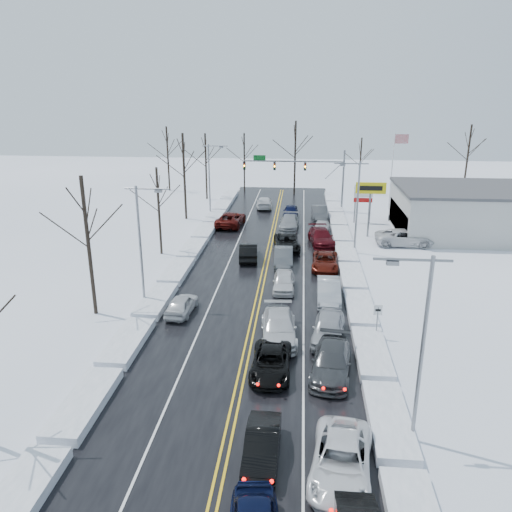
# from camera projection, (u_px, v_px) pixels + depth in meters

# --- Properties ---
(ground) EXTENTS (160.00, 160.00, 0.00)m
(ground) POSITION_uv_depth(u_px,v_px,m) (261.00, 288.00, 40.82)
(ground) COLOR white
(ground) RESTS_ON ground
(road_surface) EXTENTS (14.00, 84.00, 0.01)m
(road_surface) POSITION_uv_depth(u_px,v_px,m) (263.00, 279.00, 42.71)
(road_surface) COLOR black
(road_surface) RESTS_ON ground
(snow_bank_left) EXTENTS (1.94, 72.00, 0.54)m
(snow_bank_left) POSITION_uv_depth(u_px,v_px,m) (176.00, 276.00, 43.36)
(snow_bank_left) COLOR white
(snow_bank_left) RESTS_ON ground
(snow_bank_right) EXTENTS (1.94, 72.00, 0.54)m
(snow_bank_right) POSITION_uv_depth(u_px,v_px,m) (352.00, 282.00, 42.05)
(snow_bank_right) COLOR white
(snow_bank_right) RESTS_ON ground
(traffic_signal_mast) EXTENTS (13.28, 0.39, 8.00)m
(traffic_signal_mast) POSITION_uv_depth(u_px,v_px,m) (305.00, 169.00, 65.21)
(traffic_signal_mast) COLOR slate
(traffic_signal_mast) RESTS_ON ground
(tires_plus_sign) EXTENTS (3.20, 0.34, 6.00)m
(tires_plus_sign) POSITION_uv_depth(u_px,v_px,m) (371.00, 192.00, 53.43)
(tires_plus_sign) COLOR slate
(tires_plus_sign) RESTS_ON ground
(used_vehicles_sign) EXTENTS (2.20, 0.22, 4.65)m
(used_vehicles_sign) POSITION_uv_depth(u_px,v_px,m) (363.00, 196.00, 59.63)
(used_vehicles_sign) COLOR slate
(used_vehicles_sign) RESTS_ON ground
(speed_limit_sign) EXTENTS (0.55, 0.09, 2.35)m
(speed_limit_sign) POSITION_uv_depth(u_px,v_px,m) (378.00, 315.00, 32.04)
(speed_limit_sign) COLOR slate
(speed_limit_sign) RESTS_ON ground
(flagpole) EXTENTS (1.87, 1.20, 10.00)m
(flagpole) POSITION_uv_depth(u_px,v_px,m) (394.00, 165.00, 65.96)
(flagpole) COLOR silver
(flagpole) RESTS_ON ground
(dealership_building) EXTENTS (20.40, 12.40, 5.30)m
(dealership_building) POSITION_uv_depth(u_px,v_px,m) (491.00, 211.00, 54.90)
(dealership_building) COLOR #AFAEAA
(dealership_building) RESTS_ON ground
(streetlight_se) EXTENTS (3.20, 0.25, 9.00)m
(streetlight_se) POSITION_uv_depth(u_px,v_px,m) (419.00, 337.00, 21.42)
(streetlight_se) COLOR slate
(streetlight_se) RESTS_ON ground
(streetlight_ne) EXTENTS (3.20, 0.25, 9.00)m
(streetlight_ne) POSITION_uv_depth(u_px,v_px,m) (355.00, 200.00, 47.86)
(streetlight_ne) COLOR slate
(streetlight_ne) RESTS_ON ground
(streetlight_sw) EXTENTS (3.20, 0.25, 9.00)m
(streetlight_sw) POSITION_uv_depth(u_px,v_px,m) (142.00, 236.00, 36.07)
(streetlight_sw) COLOR slate
(streetlight_sw) RESTS_ON ground
(streetlight_nw) EXTENTS (3.20, 0.25, 9.00)m
(streetlight_nw) POSITION_uv_depth(u_px,v_px,m) (211.00, 174.00, 62.51)
(streetlight_nw) COLOR slate
(streetlight_nw) RESTS_ON ground
(tree_left_b) EXTENTS (4.00, 4.00, 10.00)m
(tree_left_b) POSITION_uv_depth(u_px,v_px,m) (86.00, 220.00, 33.93)
(tree_left_b) COLOR #2D231C
(tree_left_b) RESTS_ON ground
(tree_left_c) EXTENTS (3.40, 3.40, 8.50)m
(tree_left_c) POSITION_uv_depth(u_px,v_px,m) (158.00, 194.00, 47.40)
(tree_left_c) COLOR #2D231C
(tree_left_c) RESTS_ON ground
(tree_left_d) EXTENTS (4.20, 4.20, 10.50)m
(tree_left_d) POSITION_uv_depth(u_px,v_px,m) (184.00, 160.00, 60.23)
(tree_left_d) COLOR #2D231C
(tree_left_d) RESTS_ON ground
(tree_left_e) EXTENTS (3.80, 3.80, 9.50)m
(tree_left_e) POSITION_uv_depth(u_px,v_px,m) (206.00, 154.00, 71.75)
(tree_left_e) COLOR #2D231C
(tree_left_e) RESTS_ON ground
(tree_far_a) EXTENTS (4.00, 4.00, 10.00)m
(tree_far_a) POSITION_uv_depth(u_px,v_px,m) (167.00, 146.00, 77.93)
(tree_far_a) COLOR #2D231C
(tree_far_a) RESTS_ON ground
(tree_far_b) EXTENTS (3.60, 3.60, 9.00)m
(tree_far_b) POSITION_uv_depth(u_px,v_px,m) (244.00, 151.00, 78.06)
(tree_far_b) COLOR #2D231C
(tree_far_b) RESTS_ON ground
(tree_far_c) EXTENTS (4.40, 4.40, 11.00)m
(tree_far_c) POSITION_uv_depth(u_px,v_px,m) (295.00, 143.00, 75.03)
(tree_far_c) COLOR #2D231C
(tree_far_c) RESTS_ON ground
(tree_far_d) EXTENTS (3.40, 3.40, 8.50)m
(tree_far_d) POSITION_uv_depth(u_px,v_px,m) (361.00, 155.00, 76.14)
(tree_far_d) COLOR #2D231C
(tree_far_d) RESTS_ON ground
(tree_far_e) EXTENTS (4.20, 4.20, 10.50)m
(tree_far_e) POSITION_uv_depth(u_px,v_px,m) (469.00, 146.00, 74.79)
(tree_far_e) COLOR #2D231C
(tree_far_e) RESTS_ON ground
(queued_car_1) EXTENTS (1.52, 4.24, 1.39)m
(queued_car_1) POSITION_uv_depth(u_px,v_px,m) (262.00, 459.00, 21.92)
(queued_car_1) COLOR black
(queued_car_1) RESTS_ON ground
(queued_car_2) EXTENTS (2.28, 4.85, 1.34)m
(queued_car_2) POSITION_uv_depth(u_px,v_px,m) (271.00, 373.00, 28.57)
(queued_car_2) COLOR black
(queued_car_2) RESTS_ON ground
(queued_car_3) EXTENTS (2.67, 5.71, 1.61)m
(queued_car_3) POSITION_uv_depth(u_px,v_px,m) (279.00, 338.00, 32.48)
(queued_car_3) COLOR silver
(queued_car_3) RESTS_ON ground
(queued_car_4) EXTENTS (1.78, 4.31, 1.46)m
(queued_car_4) POSITION_uv_depth(u_px,v_px,m) (284.00, 290.00, 40.40)
(queued_car_4) COLOR silver
(queued_car_4) RESTS_ON ground
(queued_car_5) EXTENTS (1.86, 4.88, 1.59)m
(queued_car_5) POSITION_uv_depth(u_px,v_px,m) (283.00, 265.00, 46.00)
(queued_car_5) COLOR #474A4D
(queued_car_5) RESTS_ON ground
(queued_car_6) EXTENTS (2.98, 5.52, 1.47)m
(queued_car_6) POSITION_uv_depth(u_px,v_px,m) (287.00, 249.00, 50.56)
(queued_car_6) COLOR black
(queued_car_6) RESTS_ON ground
(queued_car_7) EXTENTS (2.35, 5.34, 1.53)m
(queued_car_7) POSITION_uv_depth(u_px,v_px,m) (289.00, 229.00, 58.05)
(queued_car_7) COLOR gray
(queued_car_7) RESTS_ON ground
(queued_car_8) EXTENTS (1.91, 4.56, 1.54)m
(queued_car_8) POSITION_uv_depth(u_px,v_px,m) (290.00, 217.00, 63.19)
(queued_car_8) COLOR black
(queued_car_8) RESTS_ON ground
(queued_car_10) EXTENTS (3.15, 5.64, 1.49)m
(queued_car_10) POSITION_uv_depth(u_px,v_px,m) (340.00, 475.00, 20.99)
(queued_car_10) COLOR white
(queued_car_10) RESTS_ON ground
(queued_car_11) EXTENTS (2.84, 5.60, 1.56)m
(queued_car_11) POSITION_uv_depth(u_px,v_px,m) (331.00, 374.00, 28.47)
(queued_car_11) COLOR #3C3D40
(queued_car_11) RESTS_ON ground
(queued_car_12) EXTENTS (2.60, 5.11, 1.67)m
(queued_car_12) POSITION_uv_depth(u_px,v_px,m) (328.00, 340.00, 32.32)
(queued_car_12) COLOR #A7A9AF
(queued_car_12) RESTS_ON ground
(queued_car_13) EXTENTS (1.81, 5.00, 1.64)m
(queued_car_13) POSITION_uv_depth(u_px,v_px,m) (328.00, 301.00, 38.28)
(queued_car_13) COLOR #AAACB2
(queued_car_13) RESTS_ON ground
(queued_car_14) EXTENTS (2.56, 5.13, 1.39)m
(queued_car_14) POSITION_uv_depth(u_px,v_px,m) (325.00, 269.00, 45.17)
(queued_car_14) COLOR #50120A
(queued_car_14) RESTS_ON ground
(queued_car_15) EXTENTS (3.00, 5.80, 1.61)m
(queued_car_15) POSITION_uv_depth(u_px,v_px,m) (321.00, 244.00, 52.24)
(queued_car_15) COLOR #44090F
(queued_car_15) RESTS_ON ground
(queued_car_16) EXTENTS (2.27, 4.48, 1.46)m
(queued_car_16) POSITION_uv_depth(u_px,v_px,m) (321.00, 234.00, 55.98)
(queued_car_16) COLOR silver
(queued_car_16) RESTS_ON ground
(queued_car_17) EXTENTS (2.03, 5.30, 1.72)m
(queued_car_17) POSITION_uv_depth(u_px,v_px,m) (319.00, 220.00, 61.95)
(queued_car_17) COLOR #3F4144
(queued_car_17) RESTS_ON ground
(oncoming_car_0) EXTENTS (2.12, 4.96, 1.59)m
(oncoming_car_0) POSITION_uv_depth(u_px,v_px,m) (248.00, 259.00, 47.70)
(oncoming_car_0) COLOR black
(oncoming_car_0) RESTS_ON ground
(oncoming_car_1) EXTENTS (3.29, 6.27, 1.68)m
(oncoming_car_1) POSITION_uv_depth(u_px,v_px,m) (231.00, 226.00, 59.28)
(oncoming_car_1) COLOR #470C09
(oncoming_car_1) RESTS_ON ground
(oncoming_car_2) EXTENTS (2.40, 5.25, 1.49)m
(oncoming_car_2) POSITION_uv_depth(u_px,v_px,m) (264.00, 208.00, 68.25)
(oncoming_car_2) COLOR silver
(oncoming_car_2) RESTS_ON ground
(oncoming_car_3) EXTENTS (1.93, 4.16, 1.38)m
(oncoming_car_3) POSITION_uv_depth(u_px,v_px,m) (182.00, 313.00, 36.17)
(oncoming_car_3) COLOR silver
(oncoming_car_3) RESTS_ON ground
(parked_car_0) EXTENTS (6.05, 2.81, 1.68)m
(parked_car_0) POSITION_uv_depth(u_px,v_px,m) (404.00, 245.00, 51.88)
(parked_car_0) COLOR silver
(parked_car_0) RESTS_ON ground
(parked_car_1) EXTENTS (2.07, 4.87, 1.40)m
(parked_car_1) POSITION_uv_depth(u_px,v_px,m) (429.00, 241.00, 53.37)
(parked_car_1) COLOR #B0B4B9
(parked_car_1) RESTS_ON ground
(parked_car_2) EXTENTS (1.99, 4.12, 1.35)m
(parked_car_2) POSITION_uv_depth(u_px,v_px,m) (398.00, 223.00, 60.35)
(parked_car_2) COLOR black
(parked_car_2) RESTS_ON ground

